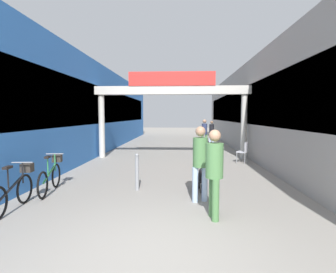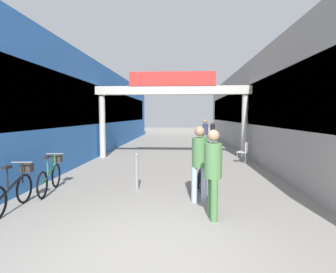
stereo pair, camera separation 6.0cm
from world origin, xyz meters
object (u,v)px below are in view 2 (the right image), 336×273
(pedestrian_carrying_crate, at_px, (205,131))
(bicycle_black_nearest, at_px, (15,189))
(dog_on_leash, at_px, (201,177))
(bollard_post_metal, at_px, (137,171))
(pedestrian_companion, at_px, (213,168))
(bicycle_green_second, at_px, (51,175))
(pedestrian_with_dog, at_px, (199,159))
(cafe_chair_aluminium_nearer, at_px, (244,150))
(pedestrian_elderly_walking, at_px, (213,131))

(pedestrian_carrying_crate, height_order, bicycle_black_nearest, pedestrian_carrying_crate)
(dog_on_leash, bearing_deg, bollard_post_metal, -176.97)
(pedestrian_companion, height_order, bicycle_green_second, pedestrian_companion)
(pedestrian_companion, height_order, pedestrian_carrying_crate, pedestrian_carrying_crate)
(pedestrian_with_dog, xyz_separation_m, bicycle_green_second, (-3.87, 0.61, -0.58))
(pedestrian_companion, distance_m, bicycle_black_nearest, 4.23)
(dog_on_leash, xyz_separation_m, bicycle_black_nearest, (-4.07, -1.67, 0.08))
(pedestrian_with_dog, relative_size, bicycle_black_nearest, 1.04)
(pedestrian_with_dog, relative_size, pedestrian_companion, 1.01)
(dog_on_leash, distance_m, bicycle_black_nearest, 4.40)
(pedestrian_with_dog, bearing_deg, bicycle_black_nearest, -169.65)
(cafe_chair_aluminium_nearer, bearing_deg, dog_on_leash, -117.05)
(bicycle_black_nearest, bearing_deg, pedestrian_elderly_walking, 67.27)
(pedestrian_elderly_walking, bearing_deg, bollard_post_metal, -105.54)
(dog_on_leash, relative_size, bollard_post_metal, 0.80)
(bicycle_black_nearest, bearing_deg, pedestrian_companion, -4.00)
(dog_on_leash, xyz_separation_m, bollard_post_metal, (-1.72, -0.09, 0.15))
(pedestrian_elderly_walking, bearing_deg, bicycle_green_second, -114.48)
(pedestrian_carrying_crate, xyz_separation_m, cafe_chair_aluminium_nearer, (1.20, -5.44, -0.47))
(pedestrian_with_dog, bearing_deg, pedestrian_elderly_walking, 82.37)
(pedestrian_elderly_walking, height_order, bicycle_green_second, pedestrian_elderly_walking)
(bicycle_green_second, relative_size, cafe_chair_aluminium_nearer, 1.88)
(dog_on_leash, distance_m, bicycle_green_second, 3.98)
(bicycle_black_nearest, xyz_separation_m, bicycle_green_second, (0.11, 1.34, 0.00))
(pedestrian_companion, bearing_deg, bicycle_green_second, 158.17)
(pedestrian_carrying_crate, height_order, cafe_chair_aluminium_nearer, pedestrian_carrying_crate)
(pedestrian_companion, relative_size, pedestrian_carrying_crate, 0.99)
(bicycle_green_second, distance_m, cafe_chair_aluminium_nearer, 7.53)
(bicycle_black_nearest, bearing_deg, pedestrian_with_dog, 10.35)
(dog_on_leash, bearing_deg, pedestrian_elderly_walking, 82.22)
(pedestrian_with_dog, relative_size, pedestrian_carrying_crate, 1.00)
(pedestrian_with_dog, distance_m, bicycle_black_nearest, 4.09)
(pedestrian_with_dog, height_order, pedestrian_elderly_walking, pedestrian_with_dog)
(bicycle_black_nearest, height_order, bicycle_green_second, same)
(dog_on_leash, distance_m, bollard_post_metal, 1.73)
(pedestrian_elderly_walking, distance_m, cafe_chair_aluminium_nearer, 7.86)
(pedestrian_with_dog, height_order, cafe_chair_aluminium_nearer, pedestrian_with_dog)
(pedestrian_with_dog, bearing_deg, pedestrian_carrying_crate, 84.54)
(cafe_chair_aluminium_nearer, bearing_deg, pedestrian_companion, -108.19)
(pedestrian_with_dog, bearing_deg, dog_on_leash, 84.33)
(pedestrian_carrying_crate, xyz_separation_m, bicycle_green_second, (-4.87, -9.89, -0.58))
(pedestrian_carrying_crate, height_order, bollard_post_metal, pedestrian_carrying_crate)
(pedestrian_with_dog, height_order, pedestrian_companion, pedestrian_with_dog)
(pedestrian_carrying_crate, distance_m, cafe_chair_aluminium_nearer, 5.59)
(pedestrian_companion, distance_m, dog_on_leash, 2.07)
(bollard_post_metal, bearing_deg, pedestrian_carrying_crate, 74.77)
(pedestrian_with_dog, height_order, dog_on_leash, pedestrian_with_dog)
(dog_on_leash, height_order, bollard_post_metal, bollard_post_metal)
(pedestrian_elderly_walking, relative_size, bicycle_black_nearest, 0.96)
(pedestrian_carrying_crate, xyz_separation_m, bollard_post_metal, (-2.63, -9.65, -0.51))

